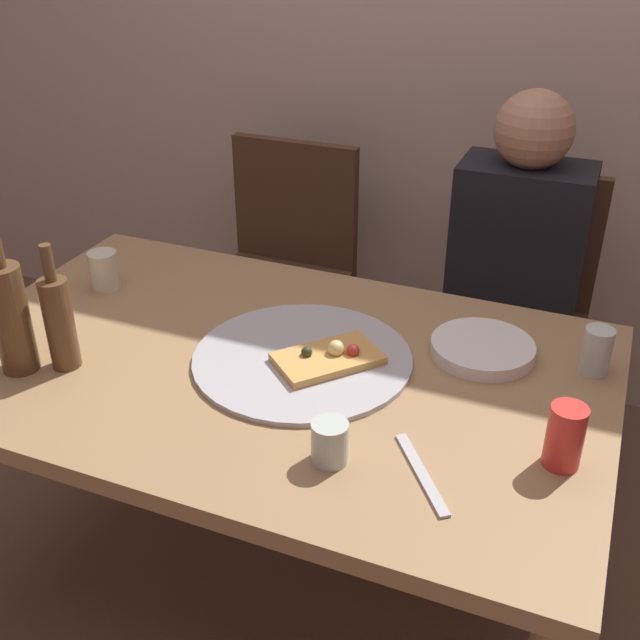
{
  "coord_description": "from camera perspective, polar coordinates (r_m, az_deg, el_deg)",
  "views": [
    {
      "loc": [
        0.64,
        -1.25,
        1.61
      ],
      "look_at": [
        0.07,
        0.13,
        0.77
      ],
      "focal_mm": 42.83,
      "sensor_mm": 36.0,
      "label": 1
    }
  ],
  "objects": [
    {
      "name": "ground_plane",
      "position": [
        2.14,
        -3.2,
        -19.52
      ],
      "size": [
        8.0,
        8.0,
        0.0
      ],
      "primitive_type": "plane",
      "color": "brown"
    },
    {
      "name": "back_wall",
      "position": [
        2.63,
        8.91,
        22.36
      ],
      "size": [
        6.0,
        0.1,
        2.6
      ],
      "primitive_type": "cube",
      "color": "#BCA893",
      "rests_on": "ground_plane"
    },
    {
      "name": "dining_table",
      "position": [
        1.71,
        -3.8,
        -5.18
      ],
      "size": [
        1.46,
        0.91,
        0.72
      ],
      "color": "#99754C",
      "rests_on": "ground_plane"
    },
    {
      "name": "pizza_tray",
      "position": [
        1.66,
        -1.32,
        -2.9
      ],
      "size": [
        0.48,
        0.48,
        0.01
      ],
      "primitive_type": "cylinder",
      "color": "#ADADB2",
      "rests_on": "dining_table"
    },
    {
      "name": "pizza_slice_last",
      "position": [
        1.63,
        0.67,
        -2.8
      ],
      "size": [
        0.24,
        0.25,
        0.05
      ],
      "color": "tan",
      "rests_on": "pizza_tray"
    },
    {
      "name": "wine_bottle",
      "position": [
        1.68,
        -18.91,
        -0.07
      ],
      "size": [
        0.06,
        0.06,
        0.28
      ],
      "color": "brown",
      "rests_on": "dining_table"
    },
    {
      "name": "beer_bottle",
      "position": [
        1.69,
        -22.14,
        0.33
      ],
      "size": [
        0.08,
        0.08,
        0.34
      ],
      "color": "brown",
      "rests_on": "dining_table"
    },
    {
      "name": "tumbler_near",
      "position": [
        1.37,
        0.73,
        -9.11
      ],
      "size": [
        0.07,
        0.07,
        0.08
      ],
      "primitive_type": "cylinder",
      "color": "#B7C6BC",
      "rests_on": "dining_table"
    },
    {
      "name": "wine_glass",
      "position": [
        2.02,
        -15.83,
        3.59
      ],
      "size": [
        0.07,
        0.07,
        0.1
      ],
      "primitive_type": "cylinder",
      "color": "beige",
      "rests_on": "dining_table"
    },
    {
      "name": "short_glass",
      "position": [
        1.7,
        19.96,
        -2.18
      ],
      "size": [
        0.06,
        0.06,
        0.1
      ],
      "primitive_type": "cylinder",
      "color": "#B7C6BC",
      "rests_on": "dining_table"
    },
    {
      "name": "soda_can",
      "position": [
        1.41,
        17.83,
        -8.28
      ],
      "size": [
        0.07,
        0.07,
        0.12
      ],
      "primitive_type": "cylinder",
      "color": "red",
      "rests_on": "dining_table"
    },
    {
      "name": "plate_stack",
      "position": [
        1.71,
        12.05,
        -2.1
      ],
      "size": [
        0.23,
        0.23,
        0.03
      ],
      "primitive_type": "cylinder",
      "color": "white",
      "rests_on": "dining_table"
    },
    {
      "name": "table_knife",
      "position": [
        1.37,
        7.59,
        -11.29
      ],
      "size": [
        0.15,
        0.19,
        0.01
      ],
      "primitive_type": "cube",
      "rotation": [
        0.0,
        0.0,
        2.21
      ],
      "color": "#B7B7BC",
      "rests_on": "dining_table"
    },
    {
      "name": "chair_left",
      "position": [
        2.58,
        -2.89,
        4.27
      ],
      "size": [
        0.44,
        0.44,
        0.9
      ],
      "rotation": [
        0.0,
        0.0,
        3.14
      ],
      "color": "#472D1E",
      "rests_on": "ground_plane"
    },
    {
      "name": "chair_right",
      "position": [
        2.39,
        14.17,
        1.13
      ],
      "size": [
        0.44,
        0.44,
        0.9
      ],
      "rotation": [
        0.0,
        0.0,
        3.14
      ],
      "color": "#472D1E",
      "rests_on": "ground_plane"
    },
    {
      "name": "guest_in_sweater",
      "position": [
        2.2,
        13.89,
        2.33
      ],
      "size": [
        0.36,
        0.56,
        1.17
      ],
      "rotation": [
        0.0,
        0.0,
        3.14
      ],
      "color": "black",
      "rests_on": "ground_plane"
    }
  ]
}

